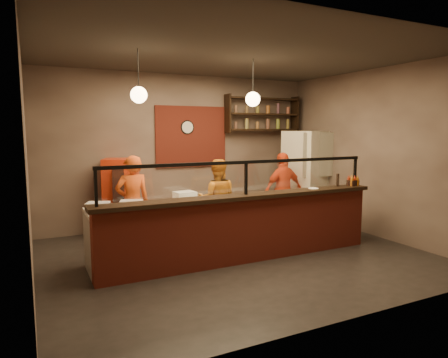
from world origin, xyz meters
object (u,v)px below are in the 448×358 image
wall_clock (187,127)px  cook_mid (217,200)px  red_cooler (122,197)px  condiment_caddy (353,183)px  cook_left (133,203)px  cook_right (283,190)px  pizza_dough (258,197)px  pepper_mill (338,180)px  fridge (306,176)px

wall_clock → cook_mid: size_ratio=0.20×
red_cooler → condiment_caddy: 4.35m
wall_clock → red_cooler: (-1.49, -0.31, -1.35)m
cook_left → red_cooler: size_ratio=1.08×
red_cooler → cook_right: bearing=4.1°
cook_right → pizza_dough: cook_right is taller
red_cooler → pepper_mill: red_cooler is taller
wall_clock → cook_right: wall_clock is taller
fridge → red_cooler: (-3.99, 0.57, -0.26)m
pepper_mill → condiment_caddy: bearing=-9.4°
pizza_dough → condiment_caddy: 1.76m
cook_left → pepper_mill: cook_left is taller
fridge → pizza_dough: 2.49m
cook_right → fridge: fridge is taller
cook_mid → cook_right: (1.64, 0.23, 0.04)m
wall_clock → red_cooler: size_ratio=0.20×
cook_left → pizza_dough: bearing=152.3°
cook_right → fridge: 0.90m
cook_mid → red_cooler: size_ratio=1.01×
pizza_dough → wall_clock: bearing=100.7°
cook_right → red_cooler: cook_right is taller
pizza_dough → condiment_caddy: bearing=-16.4°
cook_right → red_cooler: bearing=-19.7°
cook_right → fridge: size_ratio=0.78×
cook_mid → fridge: fridge is taller
pizza_dough → condiment_caddy: (1.67, -0.49, 0.20)m
cook_left → cook_mid: 1.56m
wall_clock → fridge: bearing=-19.4°
pepper_mill → cook_right: bearing=94.0°
wall_clock → fridge: 2.87m
cook_left → pepper_mill: (3.31, -1.36, 0.36)m
condiment_caddy → red_cooler: bearing=146.0°
cook_right → condiment_caddy: bearing=100.7°
cook_left → cook_right: bearing=-179.9°
cook_left → condiment_caddy: cook_left is taller
cook_right → cook_mid: bearing=3.8°
cook_right → red_cooler: 3.30m
cook_left → fridge: bearing=-176.2°
wall_clock → cook_left: bearing=-138.8°
red_cooler → condiment_caddy: size_ratio=8.21×
condiment_caddy → pepper_mill: 0.32m
pepper_mill → fridge: bearing=68.5°
cook_right → fridge: bearing=-163.9°
wall_clock → pepper_mill: (1.79, -2.69, -0.93)m
condiment_caddy → wall_clock: bearing=127.5°
wall_clock → cook_right: (1.68, -1.18, -1.31)m
cook_left → pizza_dough: cook_left is taller
cook_left → fridge: size_ratio=0.80×
fridge → pizza_dough: (-2.07, -1.36, -0.10)m
fridge → pizza_dough: bearing=-164.9°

